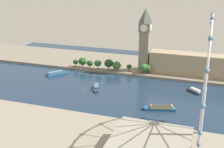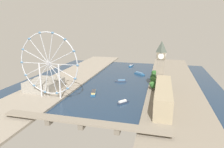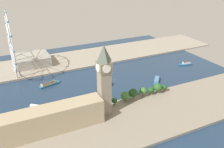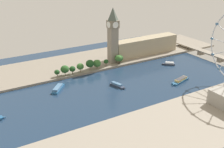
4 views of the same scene
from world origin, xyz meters
TOP-DOWN VIEW (x-y plane):
  - ground_plane at (0.00, 0.00)m, footprint 382.61×382.61m
  - riverbank_left at (-106.30, 0.00)m, footprint 90.00×520.00m
  - riverbank_right at (106.30, 0.00)m, footprint 90.00×520.00m
  - clock_tower at (-80.48, 53.46)m, footprint 15.45×15.45m
  - parliament_block at (-86.72, 120.17)m, footprint 22.00×117.44m
  - tree_row_embankment at (-68.44, 11.44)m, footprint 13.92×110.64m
  - river_bridge at (-0.00, 204.33)m, footprint 194.61×13.27m
  - tour_boat_0 at (25.41, 94.40)m, footprint 15.43×36.15m
  - tour_boat_1 at (-4.76, 14.58)m, footprint 25.44×11.51m
  - tour_boat_2 at (-34.45, -53.78)m, footprint 27.94×24.83m
  - tour_boat_4 at (-30.86, 123.79)m, footprint 16.15×18.41m

SIDE VIEW (x-z plane):
  - ground_plane at x=0.00m, z-range 0.00..0.00m
  - riverbank_left at x=-106.30m, z-range 0.00..3.00m
  - riverbank_right at x=106.30m, z-range 0.00..3.00m
  - tour_boat_1 at x=-4.76m, z-range -0.37..4.35m
  - tour_boat_4 at x=-30.86m, z-range -0.38..4.47m
  - tour_boat_0 at x=25.41m, z-range -0.40..4.77m
  - tour_boat_2 at x=-34.45m, z-range -0.36..4.80m
  - river_bridge at x=0.00m, z-range 2.35..10.88m
  - tree_row_embankment at x=-68.44m, z-range 3.79..18.67m
  - parliament_block at x=-86.72m, z-range 3.00..30.41m
  - clock_tower at x=-80.48m, z-range 4.64..88.03m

